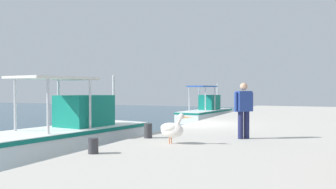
{
  "coord_description": "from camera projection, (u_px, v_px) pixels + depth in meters",
  "views": [
    {
      "loc": [
        -14.22,
        -5.14,
        2.25
      ],
      "look_at": [
        3.71,
        2.5,
        1.96
      ],
      "focal_mm": 38.21,
      "sensor_mm": 36.0,
      "label": 1
    }
  ],
  "objects": [
    {
      "name": "fishing_boat_third",
      "position": [
        206.0,
        112.0,
        25.53
      ],
      "size": [
        6.29,
        2.46,
        2.68
      ],
      "color": "white",
      "rests_on": "ground"
    },
    {
      "name": "mooring_bollard_nearest",
      "position": [
        93.0,
        146.0,
        8.03
      ],
      "size": [
        0.23,
        0.23,
        0.35
      ],
      "primitive_type": "cylinder",
      "color": "#333338",
      "rests_on": "quay_pier"
    },
    {
      "name": "pelican",
      "position": [
        172.0,
        129.0,
        9.48
      ],
      "size": [
        0.39,
        0.95,
        0.82
      ],
      "color": "tan",
      "rests_on": "quay_pier"
    },
    {
      "name": "mooring_bollard_second",
      "position": [
        148.0,
        131.0,
        10.6
      ],
      "size": [
        0.24,
        0.24,
        0.43
      ],
      "primitive_type": "cylinder",
      "color": "#333338",
      "rests_on": "quay_pier"
    },
    {
      "name": "fishing_boat_second",
      "position": [
        70.0,
        135.0,
        12.15
      ],
      "size": [
        6.71,
        3.14,
        2.8
      ],
      "color": "white",
      "rests_on": "ground"
    },
    {
      "name": "quay_pier",
      "position": [
        315.0,
        139.0,
        13.16
      ],
      "size": [
        36.0,
        10.0,
        0.8
      ],
      "primitive_type": "cube",
      "color": "#BCB7AD",
      "rests_on": "ground"
    },
    {
      "name": "fisherman_standing",
      "position": [
        244.0,
        108.0,
        10.45
      ],
      "size": [
        0.46,
        0.48,
        1.64
      ],
      "color": "#1E234C",
      "rests_on": "quay_pier"
    }
  ]
}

